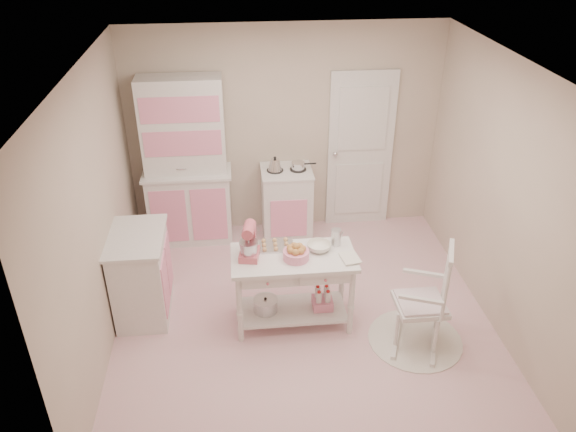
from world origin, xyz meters
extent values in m
plane|color=pink|center=(0.00, 0.00, 0.00)|extent=(3.80, 3.80, 0.00)
cube|color=white|center=(0.00, 0.00, 2.60)|extent=(3.80, 3.80, 0.04)
cube|color=beige|center=(0.00, 1.90, 1.30)|extent=(3.80, 0.04, 2.60)
cube|color=beige|center=(0.00, -1.90, 1.30)|extent=(3.80, 0.04, 2.60)
cube|color=beige|center=(-1.90, 0.00, 1.30)|extent=(0.04, 3.80, 2.60)
cube|color=beige|center=(1.90, 0.00, 1.30)|extent=(0.04, 3.80, 2.60)
cube|color=silver|center=(0.95, 1.87, 1.02)|extent=(0.82, 0.05, 2.04)
cube|color=silver|center=(-1.21, 1.66, 1.04)|extent=(1.06, 0.50, 2.08)
cube|color=silver|center=(-0.01, 1.61, 0.46)|extent=(0.62, 0.57, 0.92)
cube|color=silver|center=(-1.63, 0.25, 0.46)|extent=(0.54, 0.84, 0.92)
cylinder|color=white|center=(1.05, -0.49, 0.01)|extent=(0.92, 0.92, 0.01)
cube|color=silver|center=(1.05, -0.49, 0.55)|extent=(0.71, 0.85, 1.10)
cube|color=silver|center=(-0.11, -0.08, 0.40)|extent=(1.20, 0.60, 0.80)
cube|color=#CE5766|center=(-0.53, -0.06, 0.97)|extent=(0.25, 0.31, 0.34)
cube|color=silver|center=(-0.26, 0.10, 0.81)|extent=(0.34, 0.24, 0.02)
cylinder|color=pink|center=(-0.09, -0.13, 0.85)|extent=(0.25, 0.25, 0.09)
imported|color=white|center=(0.15, 0.00, 0.84)|extent=(0.23, 0.23, 0.07)
cylinder|color=silver|center=(0.33, 0.08, 0.89)|extent=(0.10, 0.10, 0.17)
imported|color=white|center=(0.34, -0.20, 0.81)|extent=(0.20, 0.24, 0.02)
camera|label=1|loc=(-0.62, -4.54, 3.81)|focal=35.00mm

